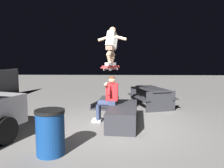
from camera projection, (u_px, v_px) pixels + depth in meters
ground_plane at (117, 126)px, 6.01m from camera, size 40.00×40.00×0.00m
ledge_box_main at (123, 115)px, 6.19m from camera, size 2.12×0.93×0.52m
person_sitting_on_ledge at (108, 96)px, 6.34m from camera, size 0.60×0.77×1.36m
skateboard at (111, 68)px, 6.41m from camera, size 1.03×0.54×0.14m
skater_airborne at (111, 44)px, 6.38m from camera, size 0.63×0.86×1.12m
kicker_ramp at (105, 105)px, 8.38m from camera, size 1.41×1.06×0.46m
picnic_table_back at (151, 94)px, 8.37m from camera, size 2.02×1.78×0.75m
trash_bin at (50, 132)px, 4.18m from camera, size 0.57×0.57×0.88m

